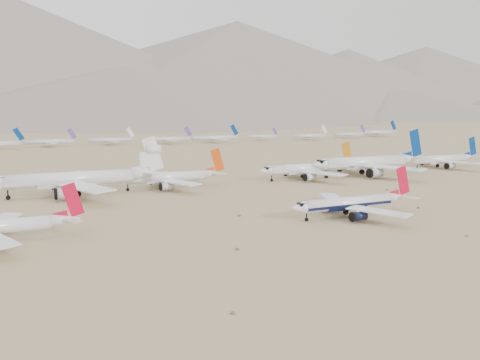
{
  "coord_description": "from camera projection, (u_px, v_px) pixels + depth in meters",
  "views": [
    {
      "loc": [
        -83.85,
        -104.76,
        30.17
      ],
      "look_at": [
        -20.77,
        35.44,
        7.0
      ],
      "focal_mm": 35.0,
      "sensor_mm": 36.0,
      "label": 1
    }
  ],
  "objects": [
    {
      "name": "ground",
      "position": [
        357.0,
        217.0,
        132.98
      ],
      "size": [
        7000.0,
        7000.0,
        0.0
      ],
      "primitive_type": "plane",
      "color": "#9C855B",
      "rests_on": "ground"
    },
    {
      "name": "mountain_range",
      "position": [
        73.0,
        63.0,
        1619.22
      ],
      "size": [
        7354.0,
        3024.0,
        470.0
      ],
      "color": "slate",
      "rests_on": "ground"
    },
    {
      "name": "row2_orange_tail",
      "position": [
        170.0,
        177.0,
        181.17
      ],
      "size": [
        41.99,
        41.07,
        14.98
      ],
      "color": "white",
      "rests_on": "ground"
    },
    {
      "name": "desert_scrub",
      "position": [
        393.0,
        245.0,
        104.56
      ],
      "size": [
        247.37,
        121.67,
        0.63
      ],
      "color": "brown",
      "rests_on": "ground"
    },
    {
      "name": "foothills",
      "position": [
        262.0,
        97.0,
        1328.61
      ],
      "size": [
        4637.5,
        1395.0,
        155.0
      ],
      "color": "slate",
      "rests_on": "ground"
    },
    {
      "name": "row2_white_trijet",
      "position": [
        81.0,
        178.0,
        166.47
      ],
      "size": [
        57.82,
        56.51,
        20.49
      ],
      "color": "white",
      "rests_on": "ground"
    },
    {
      "name": "main_airliner",
      "position": [
        353.0,
        203.0,
        133.33
      ],
      "size": [
        38.97,
        38.06,
        13.75
      ],
      "color": "white",
      "rests_on": "ground"
    },
    {
      "name": "row2_navy_widebody",
      "position": [
        369.0,
        163.0,
        216.16
      ],
      "size": [
        59.56,
        58.25,
        21.19
      ],
      "color": "white",
      "rests_on": "ground"
    },
    {
      "name": "row2_blue_far",
      "position": [
        443.0,
        159.0,
        244.42
      ],
      "size": [
        44.96,
        43.96,
        15.98
      ],
      "color": "white",
      "rests_on": "ground"
    },
    {
      "name": "row2_gold_tail",
      "position": [
        307.0,
        169.0,
        204.77
      ],
      "size": [
        45.01,
        44.02,
        16.03
      ],
      "color": "white",
      "rests_on": "ground"
    },
    {
      "name": "distant_storage_row",
      "position": [
        160.0,
        139.0,
        414.34
      ],
      "size": [
        575.25,
        64.11,
        15.94
      ],
      "color": "silver",
      "rests_on": "ground"
    }
  ]
}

